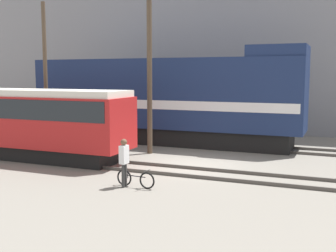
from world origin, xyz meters
The scene contains 10 objects.
ground_plane centered at (0.00, 0.00, 0.00)m, with size 120.00×120.00×0.00m, color gray.
track_near centered at (0.00, -1.47, 0.07)m, with size 60.00×1.51×0.14m.
track_far centered at (0.00, 5.34, 0.07)m, with size 60.00×1.51×0.14m.
building_backdrop centered at (0.00, 14.44, 5.36)m, with size 48.97×6.00×10.71m.
freight_locomotive centered at (-3.50, 5.34, 2.62)m, with size 16.23×3.04×5.58m.
streetcar centered at (-8.28, -1.47, 1.92)m, with size 11.44×2.54×3.36m.
bicycle centered at (-0.60, -4.28, 0.31)m, with size 1.58×0.44×0.68m.
person centered at (-0.99, -4.40, 1.09)m, with size 0.25×0.38×1.78m.
utility_pole_left centered at (-9.44, 1.94, 4.05)m, with size 0.23×0.23×8.10m.
utility_pole_center centered at (-2.93, 1.94, 4.26)m, with size 0.27×0.27×8.51m.
Camera 1 is at (6.20, -17.58, 4.08)m, focal length 45.00 mm.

